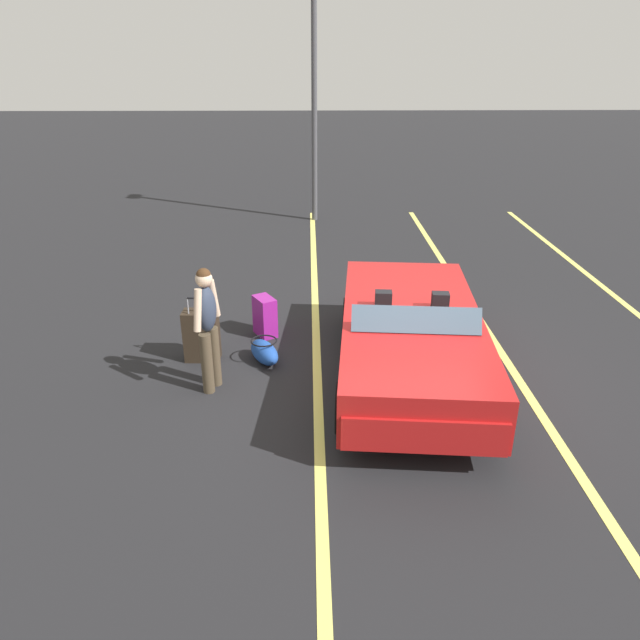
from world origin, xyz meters
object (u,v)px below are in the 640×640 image
at_px(suitcase_large_black, 202,335).
at_px(parking_lamp_post, 314,89).
at_px(duffel_bag, 264,352).
at_px(convertible_car, 412,346).
at_px(suitcase_medium_bright, 265,316).
at_px(traveler_person, 208,323).

height_order(suitcase_large_black, parking_lamp_post, parking_lamp_post).
bearing_deg(suitcase_large_black, duffel_bag, -94.57).
xyz_separation_m(suitcase_large_black, duffel_bag, (0.11, 0.88, -0.21)).
bearing_deg(parking_lamp_post, duffel_bag, -5.83).
distance_m(duffel_bag, parking_lamp_post, 8.41).
distance_m(convertible_car, suitcase_medium_bright, 2.56).
bearing_deg(parking_lamp_post, convertible_car, 7.67).
bearing_deg(duffel_bag, suitcase_medium_bright, -177.17).
xyz_separation_m(suitcase_medium_bright, parking_lamp_post, (-6.92, 0.84, 2.88)).
height_order(convertible_car, parking_lamp_post, parking_lamp_post).
height_order(suitcase_medium_bright, parking_lamp_post, parking_lamp_post).
relative_size(suitcase_medium_bright, parking_lamp_post, 0.11).
bearing_deg(traveler_person, duffel_bag, 67.57).
bearing_deg(traveler_person, suitcase_large_black, 126.82).
bearing_deg(convertible_car, suitcase_medium_bright, -123.53).
bearing_deg(convertible_car, parking_lamp_post, -167.23).
xyz_separation_m(suitcase_medium_bright, traveler_person, (1.59, -0.59, 0.62)).
bearing_deg(duffel_bag, suitcase_large_black, -96.81).
relative_size(suitcase_medium_bright, duffel_bag, 0.88).
xyz_separation_m(convertible_car, parking_lamp_post, (-8.51, -1.15, 2.60)).
xyz_separation_m(convertible_car, duffel_bag, (-0.70, -1.94, -0.43)).
bearing_deg(traveler_person, suitcase_medium_bright, 89.20).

